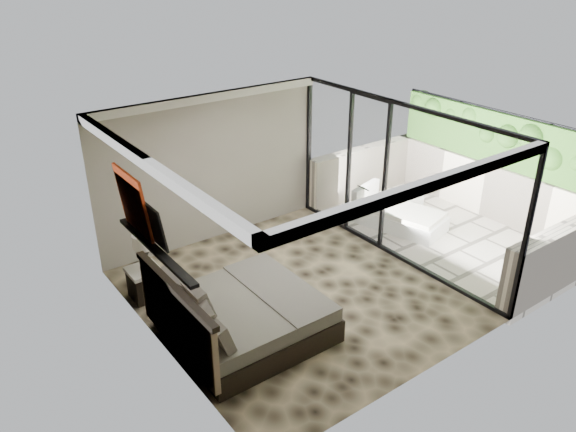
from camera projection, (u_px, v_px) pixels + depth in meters
floor at (293, 294)px, 9.08m from camera, size 5.00×5.00×0.00m
ceiling at (294, 127)px, 7.87m from camera, size 4.50×5.00×0.02m
back_wall at (212, 169)px, 10.28m from camera, size 4.50×0.02×2.80m
left_wall at (155, 261)px, 7.28m from camera, size 0.02×5.00×2.80m
glass_wall at (398, 183)px, 9.67m from camera, size 0.08×5.00×2.80m
terrace_slab at (444, 234)px, 11.11m from camera, size 3.00×5.00×0.12m
parapet_far at (491, 190)px, 11.56m from camera, size 0.30×5.00×1.10m
foliage_hedge at (500, 139)px, 11.08m from camera, size 0.36×4.60×1.10m
picture_ledge at (155, 250)px, 7.34m from camera, size 0.12×2.20×0.05m
bed at (239, 317)px, 7.96m from camera, size 2.12×2.05×1.17m
nightstand at (145, 284)px, 8.91m from camera, size 0.63×0.63×0.49m
table_lamp at (144, 247)px, 8.63m from camera, size 0.33×0.33×0.61m
abstract_canvas at (133, 202)px, 7.54m from camera, size 0.13×0.90×0.90m
framed_print at (155, 226)px, 7.24m from camera, size 0.11×0.50×0.60m
ottoman at (408, 202)px, 11.79m from camera, size 0.47×0.47×0.47m
lounger at (397, 216)px, 11.22m from camera, size 1.30×1.92×0.69m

